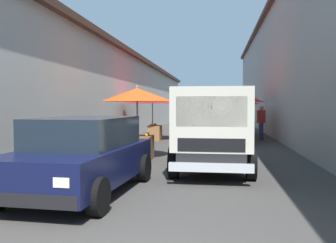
{
  "coord_description": "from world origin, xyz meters",
  "views": [
    {
      "loc": [
        -3.09,
        -0.93,
        1.69
      ],
      "look_at": [
        10.14,
        0.85,
        1.1
      ],
      "focal_mm": 39.85,
      "sensor_mm": 36.0,
      "label": 1
    }
  ],
  "objects_px": {
    "fruit_stall_near_left": "(153,103)",
    "fruit_stall_mid_lane": "(243,104)",
    "delivery_truck": "(213,132)",
    "vendor_in_shade": "(261,120)",
    "vendor_by_crates": "(225,125)",
    "fruit_stall_far_right": "(138,103)",
    "hatchback_car": "(83,155)",
    "parked_scooter": "(249,134)",
    "fruit_stall_near_right": "(226,101)",
    "fruit_stall_far_left": "(239,104)"
  },
  "relations": [
    {
      "from": "vendor_by_crates",
      "to": "fruit_stall_far_right",
      "type": "bearing_deg",
      "value": 141.74
    },
    {
      "from": "hatchback_car",
      "to": "vendor_by_crates",
      "type": "relative_size",
      "value": 2.54
    },
    {
      "from": "fruit_stall_near_right",
      "to": "vendor_in_shade",
      "type": "distance_m",
      "value": 2.12
    },
    {
      "from": "fruit_stall_far_right",
      "to": "vendor_by_crates",
      "type": "bearing_deg",
      "value": -38.26
    },
    {
      "from": "fruit_stall_mid_lane",
      "to": "vendor_by_crates",
      "type": "bearing_deg",
      "value": 168.63
    },
    {
      "from": "fruit_stall_near_left",
      "to": "vendor_by_crates",
      "type": "bearing_deg",
      "value": -131.32
    },
    {
      "from": "fruit_stall_near_left",
      "to": "fruit_stall_near_right",
      "type": "relative_size",
      "value": 1.01
    },
    {
      "from": "fruit_stall_far_left",
      "to": "delivery_truck",
      "type": "xyz_separation_m",
      "value": [
        -13.53,
        1.34,
        -0.7
      ]
    },
    {
      "from": "fruit_stall_near_left",
      "to": "fruit_stall_near_right",
      "type": "height_order",
      "value": "fruit_stall_near_right"
    },
    {
      "from": "fruit_stall_mid_lane",
      "to": "vendor_in_shade",
      "type": "distance_m",
      "value": 1.81
    },
    {
      "from": "fruit_stall_far_left",
      "to": "hatchback_car",
      "type": "relative_size",
      "value": 0.63
    },
    {
      "from": "fruit_stall_near_left",
      "to": "fruit_stall_far_right",
      "type": "bearing_deg",
      "value": -174.04
    },
    {
      "from": "fruit_stall_mid_lane",
      "to": "hatchback_car",
      "type": "bearing_deg",
      "value": 163.63
    },
    {
      "from": "fruit_stall_near_right",
      "to": "fruit_stall_far_left",
      "type": "distance_m",
      "value": 5.19
    },
    {
      "from": "fruit_stall_near_left",
      "to": "vendor_in_shade",
      "type": "height_order",
      "value": "fruit_stall_near_left"
    },
    {
      "from": "fruit_stall_near_left",
      "to": "delivery_truck",
      "type": "relative_size",
      "value": 0.58
    },
    {
      "from": "hatchback_car",
      "to": "fruit_stall_near_right",
      "type": "bearing_deg",
      "value": -15.25
    },
    {
      "from": "fruit_stall_far_right",
      "to": "vendor_in_shade",
      "type": "xyz_separation_m",
      "value": [
        7.08,
        -4.56,
        -0.78
      ]
    },
    {
      "from": "parked_scooter",
      "to": "vendor_by_crates",
      "type": "bearing_deg",
      "value": 138.74
    },
    {
      "from": "vendor_in_shade",
      "to": "vendor_by_crates",
      "type": "bearing_deg",
      "value": 153.33
    },
    {
      "from": "fruit_stall_near_left",
      "to": "hatchback_car",
      "type": "xyz_separation_m",
      "value": [
        -11.08,
        -0.59,
        -1.05
      ]
    },
    {
      "from": "vendor_in_shade",
      "to": "parked_scooter",
      "type": "bearing_deg",
      "value": 162.27
    },
    {
      "from": "fruit_stall_far_right",
      "to": "delivery_truck",
      "type": "height_order",
      "value": "fruit_stall_far_right"
    },
    {
      "from": "hatchback_car",
      "to": "vendor_in_shade",
      "type": "bearing_deg",
      "value": -21.71
    },
    {
      "from": "vendor_by_crates",
      "to": "fruit_stall_far_left",
      "type": "bearing_deg",
      "value": -6.91
    },
    {
      "from": "fruit_stall_far_right",
      "to": "delivery_truck",
      "type": "xyz_separation_m",
      "value": [
        -2.21,
        -2.36,
        -0.71
      ]
    },
    {
      "from": "fruit_stall_far_left",
      "to": "hatchback_car",
      "type": "bearing_deg",
      "value": 166.61
    },
    {
      "from": "hatchback_car",
      "to": "parked_scooter",
      "type": "height_order",
      "value": "hatchback_car"
    },
    {
      "from": "fruit_stall_near_left",
      "to": "fruit_stall_mid_lane",
      "type": "height_order",
      "value": "fruit_stall_mid_lane"
    },
    {
      "from": "fruit_stall_near_right",
      "to": "fruit_stall_far_left",
      "type": "height_order",
      "value": "fruit_stall_near_right"
    },
    {
      "from": "fruit_stall_mid_lane",
      "to": "vendor_by_crates",
      "type": "height_order",
      "value": "fruit_stall_mid_lane"
    },
    {
      "from": "fruit_stall_near_left",
      "to": "vendor_by_crates",
      "type": "height_order",
      "value": "fruit_stall_near_left"
    },
    {
      "from": "fruit_stall_near_right",
      "to": "vendor_by_crates",
      "type": "bearing_deg",
      "value": 177.79
    },
    {
      "from": "fruit_stall_near_left",
      "to": "fruit_stall_near_right",
      "type": "xyz_separation_m",
      "value": [
        -0.29,
        -3.53,
        0.1
      ]
    },
    {
      "from": "hatchback_car",
      "to": "vendor_in_shade",
      "type": "relative_size",
      "value": 2.4
    },
    {
      "from": "delivery_truck",
      "to": "vendor_in_shade",
      "type": "distance_m",
      "value": 9.55
    },
    {
      "from": "fruit_stall_mid_lane",
      "to": "parked_scooter",
      "type": "relative_size",
      "value": 1.41
    },
    {
      "from": "fruit_stall_mid_lane",
      "to": "fruit_stall_far_right",
      "type": "bearing_deg",
      "value": 156.18
    },
    {
      "from": "fruit_stall_far_left",
      "to": "vendor_by_crates",
      "type": "bearing_deg",
      "value": 173.09
    },
    {
      "from": "fruit_stall_near_left",
      "to": "vendor_in_shade",
      "type": "bearing_deg",
      "value": -83.6
    },
    {
      "from": "fruit_stall_far_left",
      "to": "delivery_truck",
      "type": "height_order",
      "value": "fruit_stall_far_left"
    },
    {
      "from": "fruit_stall_far_right",
      "to": "fruit_stall_mid_lane",
      "type": "relative_size",
      "value": 0.98
    },
    {
      "from": "fruit_stall_far_left",
      "to": "hatchback_car",
      "type": "xyz_separation_m",
      "value": [
        -15.9,
        3.78,
        -1.01
      ]
    },
    {
      "from": "fruit_stall_near_left",
      "to": "fruit_stall_far_left",
      "type": "xyz_separation_m",
      "value": [
        4.82,
        -4.38,
        -0.04
      ]
    },
    {
      "from": "hatchback_car",
      "to": "vendor_in_shade",
      "type": "height_order",
      "value": "vendor_in_shade"
    },
    {
      "from": "delivery_truck",
      "to": "vendor_in_shade",
      "type": "relative_size",
      "value": 2.95
    },
    {
      "from": "fruit_stall_far_right",
      "to": "hatchback_car",
      "type": "xyz_separation_m",
      "value": [
        -4.58,
        0.09,
        -1.01
      ]
    },
    {
      "from": "hatchback_car",
      "to": "parked_scooter",
      "type": "relative_size",
      "value": 2.41
    },
    {
      "from": "delivery_truck",
      "to": "vendor_by_crates",
      "type": "relative_size",
      "value": 3.13
    },
    {
      "from": "fruit_stall_near_right",
      "to": "fruit_stall_far_right",
      "type": "bearing_deg",
      "value": 155.3
    }
  ]
}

